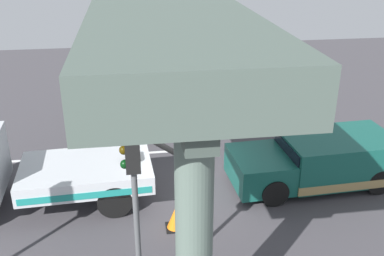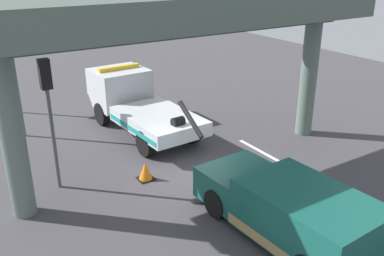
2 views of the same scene
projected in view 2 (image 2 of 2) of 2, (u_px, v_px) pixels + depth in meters
The scene contains 9 objects.
ground_plane at pixel (198, 172), 14.81m from camera, with size 60.00×40.00×0.10m, color #423F44.
lane_stripe_mid at pixel (262, 152), 16.24m from camera, with size 2.60×0.16×0.01m, color silver.
lane_stripe_east at pixel (181, 108), 20.94m from camera, with size 2.60×0.16×0.01m, color silver.
tow_truck_white at pixel (135, 101), 18.11m from camera, with size 7.30×2.68×2.46m.
towed_van_green at pixel (290, 211), 11.07m from camera, with size 5.30×2.44×1.58m.
overpass_structure at pixel (189, 18), 13.26m from camera, with size 3.60×13.31×5.91m.
traffic_light_near at pixel (48, 96), 12.66m from camera, with size 0.39×0.32×4.20m.
traffic_light_far at pixel (12, 57), 16.48m from camera, with size 0.39×0.32×4.57m.
traffic_cone_orange at pixel (145, 171), 14.16m from camera, with size 0.53×0.53×0.63m.
Camera 2 is at (-10.99, 7.21, 6.95)m, focal length 39.81 mm.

